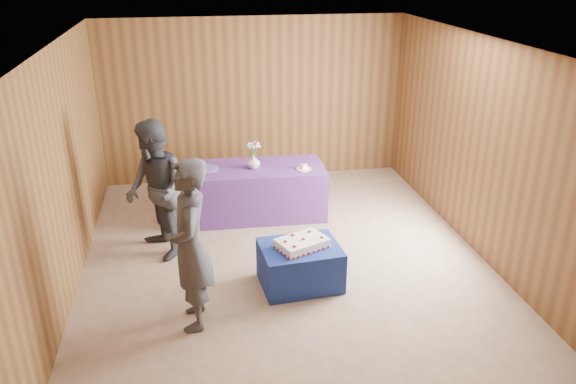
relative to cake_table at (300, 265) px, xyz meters
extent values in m
plane|color=#A1826F|center=(-0.08, 0.55, -0.25)|extent=(6.00, 6.00, 0.00)
cube|color=brown|center=(-0.08, 3.55, 1.10)|extent=(5.00, 0.04, 2.70)
cube|color=brown|center=(-0.08, -2.45, 1.10)|extent=(5.00, 0.04, 2.70)
cube|color=brown|center=(-2.58, 0.55, 1.10)|extent=(0.04, 6.00, 2.70)
cube|color=brown|center=(2.42, 0.55, 1.10)|extent=(0.04, 6.00, 2.70)
cube|color=white|center=(-0.08, 0.55, 2.45)|extent=(5.00, 6.00, 0.04)
cube|color=navy|center=(0.00, 0.00, 0.00)|extent=(0.95, 0.77, 0.50)
cube|color=#6A348F|center=(-0.27, 2.00, 0.12)|extent=(2.03, 0.98, 0.75)
cube|color=white|center=(0.02, -0.01, 0.30)|extent=(0.65, 0.56, 0.10)
sphere|color=#B00D19|center=(-0.16, -0.29, 0.26)|extent=(0.03, 0.03, 0.03)
sphere|color=#B00D19|center=(0.34, -0.07, 0.26)|extent=(0.03, 0.03, 0.03)
sphere|color=#B00D19|center=(-0.31, 0.05, 0.26)|extent=(0.03, 0.03, 0.03)
sphere|color=#B00D19|center=(0.20, 0.27, 0.26)|extent=(0.03, 0.03, 0.03)
sphere|color=#B00D19|center=(-0.10, -0.16, 0.37)|extent=(0.03, 0.03, 0.03)
cone|color=#166319|center=(-0.07, -0.16, 0.36)|extent=(0.02, 0.02, 0.02)
sphere|color=#B00D19|center=(0.12, 0.12, 0.37)|extent=(0.03, 0.03, 0.03)
cone|color=#166319|center=(0.14, 0.12, 0.36)|extent=(0.02, 0.02, 0.02)
sphere|color=#B00D19|center=(0.02, -0.01, 0.37)|extent=(0.03, 0.03, 0.03)
cone|color=#166319|center=(0.04, -0.01, 0.36)|extent=(0.02, 0.02, 0.02)
imported|color=silver|center=(-0.29, 1.97, 0.60)|extent=(0.22, 0.22, 0.19)
cylinder|color=#2C6528|center=(-0.26, 1.97, 0.76)|extent=(0.01, 0.01, 0.14)
sphere|color=#C5A8D9|center=(-0.21, 1.97, 0.83)|extent=(0.05, 0.05, 0.05)
cylinder|color=#2C6528|center=(-0.26, 1.99, 0.76)|extent=(0.01, 0.01, 0.14)
sphere|color=white|center=(-0.22, 2.02, 0.83)|extent=(0.05, 0.05, 0.05)
cylinder|color=#2C6528|center=(-0.27, 2.00, 0.76)|extent=(0.01, 0.01, 0.14)
sphere|color=#C5A8D9|center=(-0.25, 2.05, 0.83)|extent=(0.05, 0.05, 0.05)
cylinder|color=#2C6528|center=(-0.29, 2.01, 0.76)|extent=(0.01, 0.01, 0.14)
sphere|color=white|center=(-0.30, 2.05, 0.83)|extent=(0.05, 0.05, 0.05)
cylinder|color=#2C6528|center=(-0.31, 2.00, 0.76)|extent=(0.01, 0.01, 0.14)
sphere|color=#C5A8D9|center=(-0.34, 2.04, 0.83)|extent=(0.05, 0.05, 0.05)
cylinder|color=#2C6528|center=(-0.32, 1.98, 0.76)|extent=(0.01, 0.01, 0.14)
sphere|color=white|center=(-0.37, 2.00, 0.83)|extent=(0.05, 0.05, 0.05)
cylinder|color=#2C6528|center=(-0.32, 1.96, 0.76)|extent=(0.01, 0.01, 0.14)
sphere|color=#C5A8D9|center=(-0.37, 1.95, 0.83)|extent=(0.05, 0.05, 0.05)
cylinder|color=#2C6528|center=(-0.31, 1.95, 0.76)|extent=(0.01, 0.01, 0.14)
sphere|color=white|center=(-0.34, 1.91, 0.83)|extent=(0.05, 0.05, 0.05)
cylinder|color=#2C6528|center=(-0.29, 1.94, 0.76)|extent=(0.01, 0.01, 0.14)
sphere|color=#C5A8D9|center=(-0.30, 1.89, 0.83)|extent=(0.05, 0.05, 0.05)
cylinder|color=#2C6528|center=(-0.27, 1.94, 0.76)|extent=(0.01, 0.01, 0.14)
sphere|color=white|center=(-0.25, 1.90, 0.83)|extent=(0.05, 0.05, 0.05)
cylinder|color=#2C6528|center=(-0.26, 1.95, 0.76)|extent=(0.01, 0.01, 0.14)
sphere|color=#C5A8D9|center=(-0.22, 1.93, 0.83)|extent=(0.05, 0.05, 0.05)
cylinder|color=#6352A4|center=(-0.95, 2.06, 0.51)|extent=(0.40, 0.40, 0.02)
cylinder|color=white|center=(0.41, 1.80, 0.51)|extent=(0.28, 0.28, 0.01)
cube|color=white|center=(0.41, 1.80, 0.54)|extent=(0.09, 0.09, 0.06)
sphere|color=#B00D19|center=(0.41, 1.78, 0.59)|extent=(0.03, 0.03, 0.03)
cube|color=#BAB9BE|center=(0.40, 1.66, 0.50)|extent=(0.26, 0.03, 0.00)
imported|color=#363840|center=(-1.23, -0.52, 0.66)|extent=(0.44, 0.67, 1.83)
imported|color=#32333C|center=(-1.63, 1.02, 0.64)|extent=(0.94, 1.05, 1.78)
camera|label=1|loc=(-1.14, -5.56, 3.35)|focal=35.00mm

